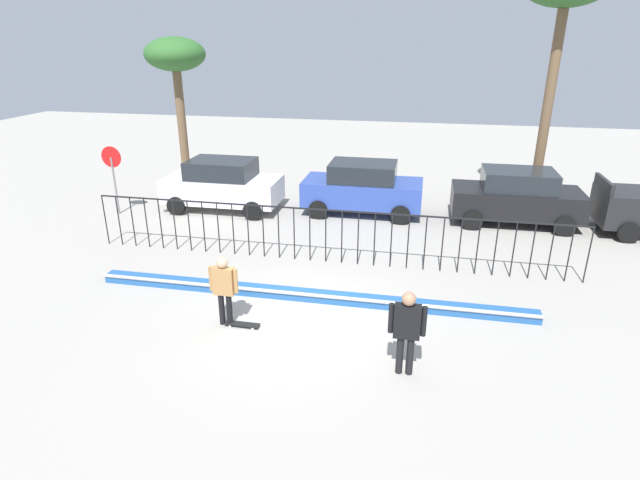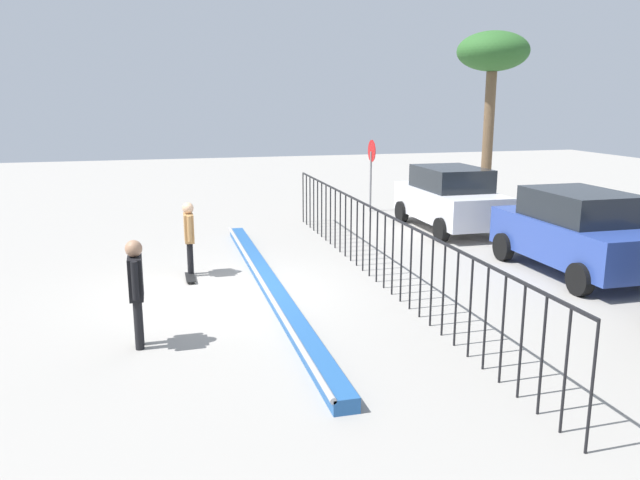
% 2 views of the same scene
% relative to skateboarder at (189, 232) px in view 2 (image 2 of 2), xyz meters
% --- Properties ---
extents(ground_plane, '(60.00, 60.00, 0.00)m').
position_rel_skateboarder_xyz_m(ground_plane, '(1.56, 0.57, -1.00)').
color(ground_plane, '#9E9991').
extents(bowl_coping_ledge, '(11.00, 0.40, 0.27)m').
position_rel_skateboarder_xyz_m(bowl_coping_ledge, '(1.56, 1.51, -0.88)').
color(bowl_coping_ledge, '#235699').
rests_on(bowl_coping_ledge, ground).
extents(perimeter_fence, '(14.04, 0.04, 1.60)m').
position_rel_skateboarder_xyz_m(perimeter_fence, '(1.56, 3.88, 0.00)').
color(perimeter_fence, black).
rests_on(perimeter_fence, ground).
extents(skateboarder, '(0.67, 0.25, 1.66)m').
position_rel_skateboarder_xyz_m(skateboarder, '(0.00, 0.00, 0.00)').
color(skateboarder, black).
rests_on(skateboarder, ground).
extents(skateboard, '(0.80, 0.20, 0.07)m').
position_rel_skateboarder_xyz_m(skateboard, '(0.39, -0.04, -0.94)').
color(skateboard, black).
rests_on(skateboard, ground).
extents(camera_operator, '(0.71, 0.27, 1.76)m').
position_rel_skateboarder_xyz_m(camera_operator, '(4.06, -1.04, 0.06)').
color(camera_operator, black).
rests_on(camera_operator, ground).
extents(parked_car_white, '(4.30, 2.12, 1.90)m').
position_rel_skateboarder_xyz_m(parked_car_white, '(-3.14, 7.89, -0.03)').
color(parked_car_white, silver).
rests_on(parked_car_white, ground).
extents(parked_car_blue, '(4.30, 2.12, 1.90)m').
position_rel_skateboarder_xyz_m(parked_car_blue, '(2.05, 8.49, -0.03)').
color(parked_car_blue, '#2D479E').
rests_on(parked_car_blue, ground).
extents(stop_sign, '(0.76, 0.07, 2.50)m').
position_rel_skateboarder_xyz_m(stop_sign, '(-6.76, 6.64, 0.62)').
color(stop_sign, slate).
rests_on(stop_sign, ground).
extents(palm_tree_short, '(2.42, 2.42, 6.12)m').
position_rel_skateboarder_xyz_m(palm_tree_short, '(-5.88, 10.60, 4.23)').
color(palm_tree_short, brown).
rests_on(palm_tree_short, ground).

